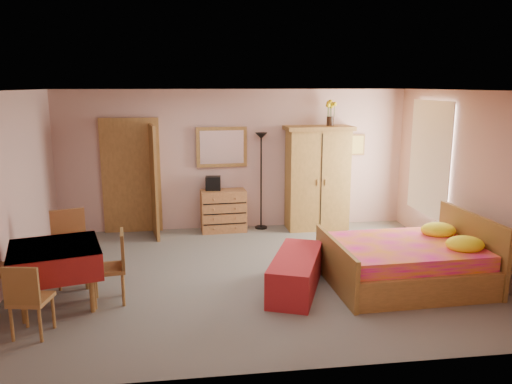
{
  "coord_description": "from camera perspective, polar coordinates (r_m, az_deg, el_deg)",
  "views": [
    {
      "loc": [
        -0.86,
        -6.71,
        2.67
      ],
      "look_at": [
        0.1,
        0.3,
        1.15
      ],
      "focal_mm": 35.0,
      "sensor_mm": 36.0,
      "label": 1
    }
  ],
  "objects": [
    {
      "name": "floor",
      "position": [
        7.27,
        -0.47,
        -9.41
      ],
      "size": [
        6.5,
        6.5,
        0.0
      ],
      "primitive_type": "plane",
      "color": "slate",
      "rests_on": "ground"
    },
    {
      "name": "ceiling",
      "position": [
        6.77,
        -0.51,
        11.53
      ],
      "size": [
        6.5,
        6.5,
        0.0
      ],
      "primitive_type": "plane",
      "rotation": [
        3.14,
        0.0,
        0.0
      ],
      "color": "brown",
      "rests_on": "wall_back"
    },
    {
      "name": "wall_back",
      "position": [
        9.35,
        -2.44,
        3.69
      ],
      "size": [
        6.5,
        0.1,
        2.6
      ],
      "primitive_type": "cube",
      "color": "tan",
      "rests_on": "floor"
    },
    {
      "name": "wall_front",
      "position": [
        4.51,
        3.57,
        -5.6
      ],
      "size": [
        6.5,
        0.1,
        2.6
      ],
      "primitive_type": "cube",
      "color": "tan",
      "rests_on": "floor"
    },
    {
      "name": "wall_left",
      "position": [
        7.26,
        -26.87,
        -0.09
      ],
      "size": [
        0.1,
        5.0,
        2.6
      ],
      "primitive_type": "cube",
      "color": "tan",
      "rests_on": "floor"
    },
    {
      "name": "wall_right",
      "position": [
        7.99,
        23.33,
        1.25
      ],
      "size": [
        0.1,
        5.0,
        2.6
      ],
      "primitive_type": "cube",
      "color": "tan",
      "rests_on": "floor"
    },
    {
      "name": "doorway",
      "position": [
        9.39,
        -14.04,
        1.67
      ],
      "size": [
        1.06,
        0.12,
        2.15
      ],
      "primitive_type": "cube",
      "color": "#9E6B35",
      "rests_on": "floor"
    },
    {
      "name": "window",
      "position": [
        8.98,
        19.29,
        3.64
      ],
      "size": [
        0.08,
        1.4,
        1.95
      ],
      "primitive_type": "cube",
      "color": "white",
      "rests_on": "wall_right"
    },
    {
      "name": "picture_back",
      "position": [
        9.79,
        11.46,
        5.32
      ],
      "size": [
        0.3,
        0.04,
        0.4
      ],
      "primitive_type": "cube",
      "color": "#D8BF59",
      "rests_on": "wall_back"
    },
    {
      "name": "chest_of_drawers",
      "position": [
        9.27,
        -3.74,
        -2.15
      ],
      "size": [
        0.85,
        0.46,
        0.78
      ],
      "primitive_type": "cube",
      "rotation": [
        0.0,
        0.0,
        0.06
      ],
      "color": "#A46537",
      "rests_on": "floor"
    },
    {
      "name": "wall_mirror",
      "position": [
        9.26,
        -3.93,
        5.15
      ],
      "size": [
        0.94,
        0.1,
        0.74
      ],
      "primitive_type": "cube",
      "rotation": [
        0.0,
        0.0,
        0.05
      ],
      "color": "white",
      "rests_on": "wall_back"
    },
    {
      "name": "stereo",
      "position": [
        9.19,
        -4.93,
        1.0
      ],
      "size": [
        0.29,
        0.22,
        0.26
      ],
      "primitive_type": "cube",
      "rotation": [
        0.0,
        0.0,
        -0.08
      ],
      "color": "black",
      "rests_on": "chest_of_drawers"
    },
    {
      "name": "floor_lamp",
      "position": [
        9.32,
        0.59,
        1.23
      ],
      "size": [
        0.29,
        0.29,
        1.82
      ],
      "primitive_type": "cube",
      "rotation": [
        0.0,
        0.0,
        0.3
      ],
      "color": "black",
      "rests_on": "floor"
    },
    {
      "name": "wardrobe",
      "position": [
        9.39,
        7.01,
        1.6
      ],
      "size": [
        1.25,
        0.66,
        1.94
      ],
      "primitive_type": "cube",
      "rotation": [
        0.0,
        0.0,
        0.02
      ],
      "color": "#AA7D39",
      "rests_on": "floor"
    },
    {
      "name": "sunflower_vase",
      "position": [
        9.33,
        8.51,
        8.94
      ],
      "size": [
        0.19,
        0.19,
        0.47
      ],
      "primitive_type": "cube",
      "rotation": [
        0.0,
        0.0,
        0.0
      ],
      "color": "gold",
      "rests_on": "wardrobe"
    },
    {
      "name": "bed",
      "position": [
        7.08,
        16.65,
        -6.45
      ],
      "size": [
        2.11,
        1.69,
        0.95
      ],
      "primitive_type": "cube",
      "rotation": [
        0.0,
        0.0,
        0.04
      ],
      "color": "#E91698",
      "rests_on": "floor"
    },
    {
      "name": "bench",
      "position": [
        6.7,
        4.58,
        -9.19
      ],
      "size": [
        1.03,
        1.54,
        0.48
      ],
      "primitive_type": "cube",
      "rotation": [
        0.0,
        0.0,
        -0.37
      ],
      "color": "maroon",
      "rests_on": "floor"
    },
    {
      "name": "dining_table",
      "position": [
        6.67,
        -21.84,
        -8.87
      ],
      "size": [
        1.27,
        1.27,
        0.76
      ],
      "primitive_type": "cube",
      "rotation": [
        0.0,
        0.0,
        0.26
      ],
      "color": "maroon",
      "rests_on": "floor"
    },
    {
      "name": "chair_south",
      "position": [
        6.0,
        -24.32,
        -11.04
      ],
      "size": [
        0.44,
        0.44,
        0.84
      ],
      "primitive_type": "cube",
      "rotation": [
        0.0,
        0.0,
        -0.18
      ],
      "color": "#A16D36",
      "rests_on": "floor"
    },
    {
      "name": "chair_north",
      "position": [
        7.25,
        -20.4,
        -6.07
      ],
      "size": [
        0.57,
        0.57,
        1.0
      ],
      "primitive_type": "cube",
      "rotation": [
        0.0,
        0.0,
        3.44
      ],
      "color": "brown",
      "rests_on": "floor"
    },
    {
      "name": "chair_east",
      "position": [
        6.51,
        -16.54,
        -8.3
      ],
      "size": [
        0.46,
        0.46,
        0.91
      ],
      "primitive_type": "cube",
      "rotation": [
        0.0,
        0.0,
        1.7
      ],
      "color": "olive",
      "rests_on": "floor"
    }
  ]
}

